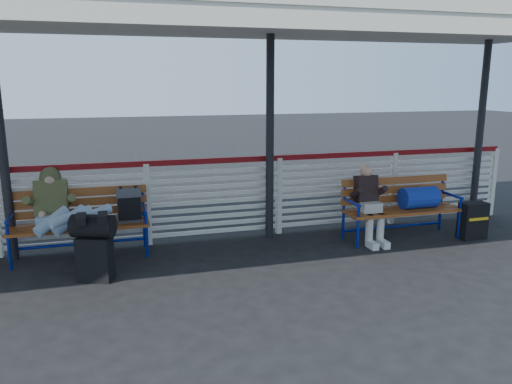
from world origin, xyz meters
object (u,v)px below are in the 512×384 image
object	(u,v)px
traveler_man	(65,213)
suitcase_side	(473,221)
bench_right	(409,200)
bench_left	(95,213)
companion_person	(369,203)
luggage_stack	(94,245)

from	to	relation	value
traveler_man	suitcase_side	size ratio (longest dim) A/B	2.66
bench_right	traveler_man	xyz separation A→B (m)	(-4.88, 0.17, 0.12)
bench_left	companion_person	distance (m)	3.90
suitcase_side	bench_left	bearing A→B (deg)	171.45
luggage_stack	traveler_man	xyz separation A→B (m)	(-0.35, 0.61, 0.26)
luggage_stack	traveler_man	distance (m)	0.75
suitcase_side	bench_right	bearing A→B (deg)	161.43
bench_left	traveler_man	distance (m)	0.48
luggage_stack	bench_left	size ratio (longest dim) A/B	0.45
traveler_man	suitcase_side	world-z (taller)	traveler_man
traveler_man	companion_person	xyz separation A→B (m)	(4.22, -0.18, -0.11)
traveler_man	companion_person	size ratio (longest dim) A/B	1.30
bench_left	suitcase_side	size ratio (longest dim) A/B	3.22
bench_left	bench_right	bearing A→B (deg)	-6.15
bench_left	traveler_man	bearing A→B (deg)	-137.33
luggage_stack	traveler_man	world-z (taller)	traveler_man
bench_right	companion_person	distance (m)	0.67
bench_left	traveler_man	world-z (taller)	traveler_man
traveler_man	companion_person	world-z (taller)	traveler_man
traveler_man	suitcase_side	bearing A→B (deg)	-4.71
suitcase_side	companion_person	bearing A→B (deg)	169.21
bench_left	companion_person	world-z (taller)	companion_person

